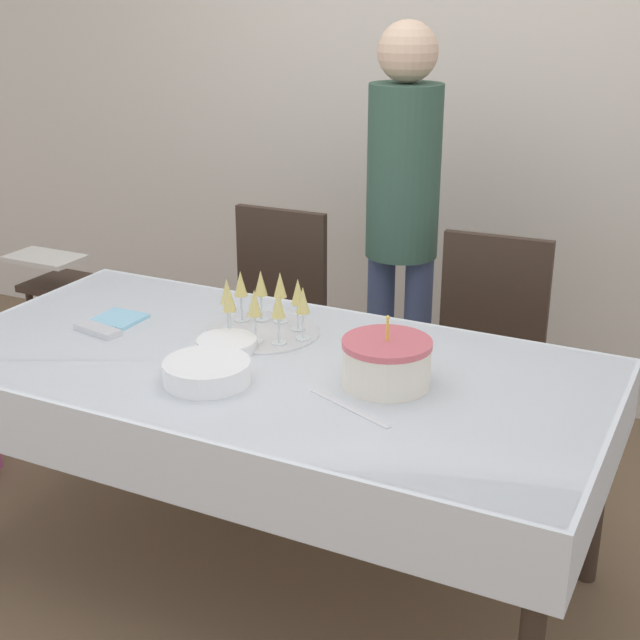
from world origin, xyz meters
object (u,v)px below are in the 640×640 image
object	(u,v)px
plate_stack_dessert	(227,344)
person_standing	(403,203)
dining_chair_far_left	(270,319)
dining_chair_far_right	(484,358)
plate_stack_main	(207,372)
birthday_cake	(387,363)
high_chair	(62,300)
champagne_tray	(263,308)

from	to	relation	value
plate_stack_dessert	person_standing	size ratio (longest dim) A/B	0.11
dining_chair_far_left	dining_chair_far_right	distance (m)	0.90
dining_chair_far_right	plate_stack_dessert	bearing A→B (deg)	-126.26
plate_stack_main	birthday_cake	bearing A→B (deg)	24.20
person_standing	plate_stack_dessert	bearing A→B (deg)	-100.40
plate_stack_dessert	high_chair	xyz separation A→B (m)	(-1.35, 0.74, -0.30)
birthday_cake	plate_stack_dessert	xyz separation A→B (m)	(-0.54, 0.02, -0.05)
plate_stack_main	plate_stack_dessert	world-z (taller)	plate_stack_main
dining_chair_far_left	champagne_tray	xyz separation A→B (m)	(0.34, -0.64, 0.31)
birthday_cake	high_chair	distance (m)	2.07
dining_chair_far_right	high_chair	world-z (taller)	dining_chair_far_right
plate_stack_main	champagne_tray	bearing A→B (deg)	96.32
high_chair	person_standing	bearing A→B (deg)	9.43
high_chair	plate_stack_dessert	bearing A→B (deg)	-28.70
birthday_cake	plate_stack_dessert	bearing A→B (deg)	177.84
birthday_cake	plate_stack_dessert	world-z (taller)	birthday_cake
plate_stack_dessert	person_standing	bearing A→B (deg)	79.60
champagne_tray	person_standing	size ratio (longest dim) A/B	0.22
birthday_cake	plate_stack_main	distance (m)	0.51
person_standing	high_chair	size ratio (longest dim) A/B	2.41
birthday_cake	plate_stack_main	world-z (taller)	birthday_cake
dining_chair_far_left	champagne_tray	world-z (taller)	dining_chair_far_left
dining_chair_far_left	plate_stack_main	size ratio (longest dim) A/B	3.90
dining_chair_far_right	high_chair	distance (m)	1.95
dining_chair_far_right	champagne_tray	size ratio (longest dim) A/B	2.63
plate_stack_main	plate_stack_dessert	size ratio (longest dim) A/B	1.34
birthday_cake	dining_chair_far_right	bearing A→B (deg)	86.32
dining_chair_far_right	person_standing	world-z (taller)	person_standing
dining_chair_far_left	person_standing	bearing A→B (deg)	20.78
dining_chair_far_left	high_chair	bearing A→B (deg)	-176.25
dining_chair_far_right	plate_stack_dessert	size ratio (longest dim) A/B	5.21
plate_stack_dessert	champagne_tray	bearing A→B (deg)	79.22
champagne_tray	dining_chair_far_left	bearing A→B (deg)	118.19
person_standing	high_chair	distance (m)	1.65
dining_chair_far_left	dining_chair_far_right	size ratio (longest dim) A/B	1.00
dining_chair_far_left	person_standing	distance (m)	0.72
dining_chair_far_right	person_standing	distance (m)	0.67
plate_stack_main	plate_stack_dessert	distance (m)	0.24
dining_chair_far_right	birthday_cake	xyz separation A→B (m)	(-0.05, -0.83, 0.29)
dining_chair_far_right	champagne_tray	world-z (taller)	dining_chair_far_right
plate_stack_dessert	person_standing	xyz separation A→B (m)	(0.18, 1.00, 0.25)
birthday_cake	champagne_tray	distance (m)	0.54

